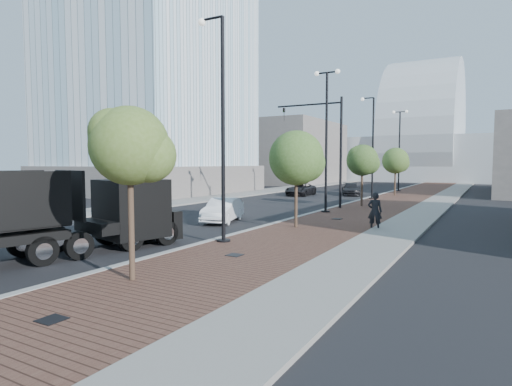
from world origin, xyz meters
The scene contains 24 objects.
sidewalk centered at (3.50, 40.00, 0.06)m, with size 7.00×140.00×0.12m, color #4C2D23.
concrete_strip centered at (6.20, 40.00, 0.07)m, with size 2.40×140.00×0.13m, color slate.
curb centered at (0.00, 40.00, 0.07)m, with size 0.30×140.00×0.14m, color gray.
west_sidewalk centered at (-13.00, 40.00, 0.06)m, with size 4.00×140.00×0.12m, color slate.
dump_truck centered at (-3.26, 4.76, 1.29)m, with size 5.23×13.46×3.07m.
white_sedan centered at (-3.14, 15.52, 0.68)m, with size 1.43×4.10×1.35m, color white.
dark_car_mid centered at (-7.12, 35.74, 0.63)m, with size 2.09×4.54×1.26m, color black.
dark_car_far centered at (-2.74, 38.62, 0.63)m, with size 1.76×4.34×1.26m, color black.
pedestrian centered at (5.10, 16.68, 0.95)m, with size 0.69×0.45×1.90m, color black.
streetlight_1 centered at (0.49, 10.00, 4.34)m, with size 1.44×0.56×9.21m.
streetlight_2 centered at (0.60, 22.00, 4.82)m, with size 1.72×0.56×9.28m.
streetlight_3 centered at (0.49, 34.00, 4.34)m, with size 1.44×0.56×9.21m.
streetlight_4 centered at (0.60, 46.00, 4.82)m, with size 1.72×0.56×9.28m.
traffic_mast centered at (-0.30, 25.00, 4.98)m, with size 5.09×0.20×8.00m.
tree_0 centered at (1.65, 4.02, 3.77)m, with size 2.22×2.14×4.86m.
tree_1 centered at (1.65, 15.02, 3.57)m, with size 2.73×2.73×4.94m.
tree_2 centered at (1.65, 27.02, 3.52)m, with size 2.38×2.33×4.70m.
tree_3 centered at (1.65, 39.02, 3.55)m, with size 2.58×2.57×4.85m.
tower_podium centered at (-24.00, 32.00, 1.50)m, with size 19.00×19.00×3.00m, color #665F5B.
convention_center centered at (-2.00, 85.00, 6.00)m, with size 50.00×30.00×50.00m.
commercial_block_nw centered at (-20.00, 60.00, 5.00)m, with size 14.00×20.00×10.00m, color #66605C.
utility_cover_0 centered at (2.40, 1.00, 0.13)m, with size 0.50×0.50×0.02m, color black.
utility_cover_1 centered at (2.40, 8.00, 0.13)m, with size 0.50×0.50×0.02m, color black.
utility_cover_2 centered at (2.40, 19.00, 0.13)m, with size 0.50×0.50×0.02m, color black.
Camera 1 is at (10.20, -4.32, 3.33)m, focal length 29.75 mm.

